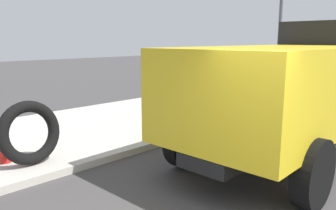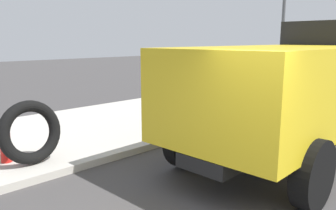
{
  "view_description": "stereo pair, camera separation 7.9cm",
  "coord_description": "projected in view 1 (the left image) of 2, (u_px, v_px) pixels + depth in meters",
  "views": [
    {
      "loc": [
        -2.83,
        -1.63,
        2.54
      ],
      "look_at": [
        1.38,
        2.56,
        1.39
      ],
      "focal_mm": 36.28,
      "sensor_mm": 36.0,
      "label": 1
    },
    {
      "loc": [
        -2.78,
        -1.69,
        2.54
      ],
      "look_at": [
        1.38,
        2.56,
        1.39
      ],
      "focal_mm": 36.28,
      "sensor_mm": 36.0,
      "label": 2
    }
  ],
  "objects": [
    {
      "name": "sidewalk_curb",
      "position": [
        10.0,
        145.0,
        8.07
      ],
      "size": [
        36.0,
        5.0,
        0.15
      ],
      "primitive_type": "cube",
      "color": "#BCB7AD",
      "rests_on": "ground"
    },
    {
      "name": "loose_tire",
      "position": [
        30.0,
        133.0,
        6.5
      ],
      "size": [
        1.26,
        0.46,
        1.26
      ],
      "primitive_type": "torus",
      "rotation": [
        1.43,
        0.0,
        0.06
      ],
      "color": "black",
      "rests_on": "sidewalk_curb"
    },
    {
      "name": "dump_truck_yellow",
      "position": [
        302.0,
        82.0,
        7.54
      ],
      "size": [
        7.07,
        2.97,
        3.0
      ],
      "color": "gold",
      "rests_on": "ground"
    },
    {
      "name": "fire_hydrant",
      "position": [
        4.0,
        140.0,
        6.6
      ],
      "size": [
        0.24,
        0.55,
        0.86
      ],
      "color": "red",
      "rests_on": "sidewalk_curb"
    },
    {
      "name": "street_light_pole",
      "position": [
        281.0,
        16.0,
        12.27
      ],
      "size": [
        0.12,
        0.12,
        6.46
      ],
      "primitive_type": "cylinder",
      "color": "#595B5E",
      "rests_on": "sidewalk_curb"
    }
  ]
}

